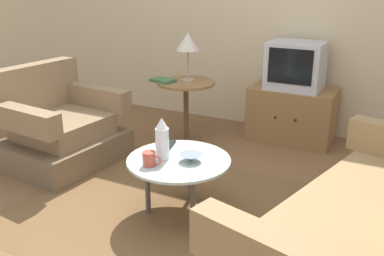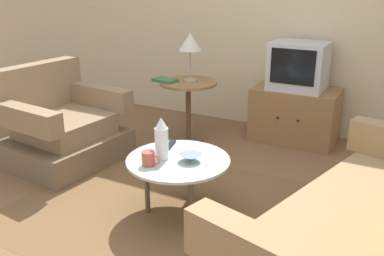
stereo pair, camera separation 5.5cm
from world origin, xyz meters
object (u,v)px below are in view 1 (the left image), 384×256
Objects in this scene: mug at (149,159)px; book at (163,80)px; tv_remote_dark at (170,145)px; vase at (162,139)px; armchair at (59,130)px; side_table at (186,98)px; table_lamp at (188,43)px; coffee_table at (178,164)px; tv_stand at (292,114)px; television at (296,65)px; couch at (382,240)px; bowl at (191,158)px.

book is (-0.69, 1.32, 0.16)m from mug.
vase is at bearing -175.27° from tv_remote_dark.
side_table is at bearing 146.09° from armchair.
side_table is 0.53m from table_lamp.
tv_stand reaches higher than coffee_table.
vase is (-0.40, -1.82, -0.21)m from television.
side_table is 1.32× the size of table_lamp.
coffee_table is at bearing 97.56° from couch.
mug is at bearing 105.35° from couch.
vase is 1.91× the size of bowl.
vase is at bearing -48.22° from book.
couch is 2.41× the size of tv_stand.
armchair is 1.43× the size of coffee_table.
table_lamp is (-0.60, 1.27, 0.60)m from coffee_table.
couch is at bearing -62.93° from television.
bowl is (1.47, -0.30, 0.14)m from armchair.
coffee_table is at bearing -63.93° from side_table.
table_lamp reaches higher than book.
tv_stand is 1.79m from bowl.
tv_stand reaches higher than bowl.
book is (-0.19, -0.11, 0.18)m from side_table.
side_table is 4.50× the size of mug.
television reaches higher than armchair.
armchair is at bearing -139.10° from television.
television is at bearing 41.96° from couch.
book is at bearing 125.15° from coffee_table.
table_lamp reaches higher than tv_remote_dark.
tv_remote_dark is (-0.26, 0.16, -0.01)m from bowl.
couch reaches higher than tv_stand.
book is (0.58, 0.84, 0.33)m from armchair.
table_lamp is at bearing 115.26° from coffee_table.
table_lamp is (-1.90, 1.44, 0.69)m from couch.
bowl is at bearing 83.69° from armchair.
couch is at bearing -37.11° from table_lamp.
couch reaches higher than mug.
tv_remote_dark is at bearing 134.79° from coffee_table.
table_lamp reaches higher than side_table.
bowl is (0.69, -1.26, -0.54)m from table_lamp.
mug is 0.54× the size of book.
couch is 2.23m from television.
armchair reaches higher than bowl.
coffee_table is 3.90× the size of tv_remote_dark.
tv_remote_dark is at bearing -68.46° from table_lamp.
armchair reaches higher than vase.
mug is (-0.02, -0.13, -0.09)m from vase.
tv_stand is 6.00× the size of mug.
coffee_table is at bearing 57.21° from mug.
book is at bearing 72.95° from couch.
vase reaches higher than tv_stand.
television is at bearing 77.74° from mug.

